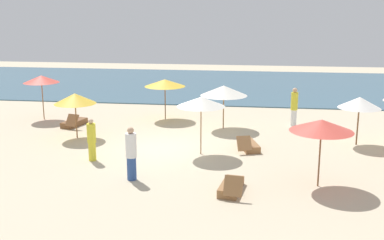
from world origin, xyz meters
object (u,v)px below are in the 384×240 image
(umbrella_4, at_px, (165,83))
(umbrella_8, at_px, (41,79))
(person_3, at_px, (131,154))
(umbrella_3, at_px, (224,91))
(lounger_1, at_px, (248,145))
(person_1, at_px, (92,140))
(person_2, at_px, (294,107))
(umbrella_6, at_px, (322,126))
(umbrella_2, at_px, (201,102))
(umbrella_7, at_px, (360,103))
(lounger_3, at_px, (231,187))
(umbrella_5, at_px, (75,99))
(lounger_2, at_px, (74,123))

(umbrella_4, height_order, umbrella_8, umbrella_8)
(umbrella_8, bearing_deg, person_3, -49.73)
(umbrella_3, distance_m, lounger_1, 3.96)
(person_1, height_order, person_2, person_2)
(umbrella_6, bearing_deg, person_1, 169.17)
(umbrella_4, distance_m, person_3, 9.12)
(umbrella_3, relative_size, umbrella_4, 1.06)
(umbrella_8, bearing_deg, umbrella_2, -29.12)
(umbrella_8, xyz_separation_m, person_3, (6.93, -8.18, -1.20))
(umbrella_3, distance_m, umbrella_4, 3.57)
(lounger_1, bearing_deg, umbrella_4, 132.02)
(umbrella_6, xyz_separation_m, lounger_1, (-2.35, 3.86, -1.89))
(lounger_1, xyz_separation_m, person_3, (-3.89, -4.10, 0.76))
(umbrella_7, bearing_deg, umbrella_8, 169.80)
(lounger_1, height_order, person_3, person_3)
(lounger_3, bearing_deg, umbrella_3, 95.83)
(umbrella_4, bearing_deg, umbrella_3, -26.98)
(person_2, bearing_deg, person_1, -141.00)
(umbrella_8, bearing_deg, person_1, -52.42)
(umbrella_3, distance_m, umbrella_8, 9.57)
(umbrella_2, relative_size, umbrella_5, 1.15)
(umbrella_3, relative_size, umbrella_6, 1.00)
(person_1, bearing_deg, umbrella_3, 50.38)
(umbrella_4, height_order, person_2, umbrella_4)
(umbrella_5, distance_m, person_3, 6.27)
(umbrella_4, relative_size, umbrella_6, 0.94)
(umbrella_5, distance_m, lounger_3, 9.29)
(umbrella_5, distance_m, person_1, 3.68)
(lounger_1, bearing_deg, lounger_3, -95.49)
(person_1, relative_size, person_2, 0.86)
(umbrella_6, relative_size, person_3, 1.22)
(person_3, bearing_deg, lounger_2, 124.59)
(lounger_2, bearing_deg, person_1, -61.77)
(umbrella_2, relative_size, lounger_2, 1.33)
(umbrella_8, relative_size, lounger_2, 1.32)
(person_1, bearing_deg, umbrella_2, 18.86)
(lounger_2, height_order, person_2, person_2)
(lounger_2, relative_size, person_1, 1.06)
(umbrella_8, xyz_separation_m, lounger_2, (2.15, -1.25, -1.96))
(umbrella_2, xyz_separation_m, umbrella_8, (-8.93, 4.98, -0.01))
(lounger_2, relative_size, person_3, 0.94)
(umbrella_4, bearing_deg, person_2, -6.05)
(umbrella_7, height_order, lounger_1, umbrella_7)
(umbrella_6, xyz_separation_m, person_1, (-8.28, 1.58, -1.23))
(lounger_2, distance_m, person_3, 8.46)
(person_3, bearing_deg, umbrella_3, 70.70)
(umbrella_2, relative_size, umbrella_7, 1.12)
(umbrella_4, height_order, lounger_1, umbrella_4)
(umbrella_6, relative_size, lounger_1, 1.27)
(lounger_2, height_order, person_3, person_3)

